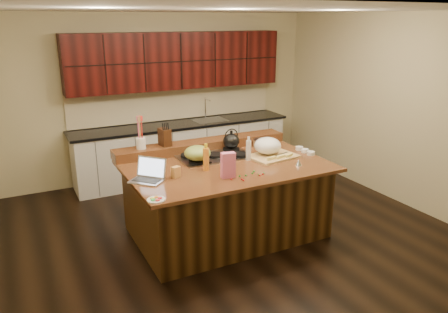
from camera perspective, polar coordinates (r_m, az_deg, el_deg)
name	(u,v)px	position (r m, az deg, el deg)	size (l,w,h in m)	color
room	(226,130)	(5.17, 0.25, 3.55)	(5.52, 5.02, 2.72)	black
island	(226,199)	(5.46, 0.24, -5.51)	(2.40, 1.60, 0.92)	black
back_ledge	(202,145)	(5.88, -2.86, 1.53)	(2.40, 0.30, 0.12)	black
cooktop	(215,156)	(5.54, -1.17, 0.06)	(0.92, 0.52, 0.05)	gray
back_counter	(181,120)	(7.36, -5.59, 4.78)	(3.70, 0.66, 2.40)	silver
kettle	(231,141)	(5.75, 0.96, 2.04)	(0.22, 0.22, 0.20)	black
green_bowl	(197,153)	(5.28, -3.50, 0.46)	(0.32, 0.32, 0.18)	olive
laptop	(149,175)	(4.82, -9.79, -2.33)	(0.43, 0.44, 0.24)	#B7B7BC
oil_bottle	(206,159)	(5.04, -2.36, -0.36)	(0.07, 0.07, 0.27)	orange
vinegar_bottle	(248,150)	(5.41, 3.22, 0.82)	(0.06, 0.06, 0.25)	silver
wooden_tray	(269,148)	(5.59, 5.87, 1.10)	(0.65, 0.52, 0.24)	tan
ramekin_a	(311,153)	(5.75, 11.28, 0.44)	(0.10, 0.10, 0.04)	white
ramekin_b	(305,151)	(5.84, 10.54, 0.75)	(0.10, 0.10, 0.04)	white
ramekin_c	(299,148)	(5.94, 9.81, 1.07)	(0.10, 0.10, 0.04)	white
strainer_bowl	(262,144)	(6.00, 4.96, 1.67)	(0.24, 0.24, 0.09)	#996B3F
kitchen_timer	(299,163)	(5.31, 9.71, -0.79)	(0.08, 0.08, 0.07)	silver
pink_bag	(228,165)	(4.80, 0.54, -1.14)	(0.15, 0.08, 0.29)	pink
candy_plate	(156,200)	(4.31, -8.86, -5.60)	(0.18, 0.18, 0.01)	white
package_box	(176,172)	(4.86, -6.31, -2.03)	(0.09, 0.06, 0.13)	#CB9047
utensil_crock	(141,143)	(5.57, -10.79, 1.71)	(0.12, 0.12, 0.14)	white
knife_block	(165,137)	(5.65, -7.75, 2.52)	(0.11, 0.18, 0.22)	black
gumdrop_0	(260,175)	(4.91, 4.69, -2.45)	(0.02, 0.02, 0.02)	red
gumdrop_1	(254,171)	(5.03, 3.94, -1.93)	(0.02, 0.02, 0.02)	#198C26
gumdrop_2	(244,180)	(4.75, 2.57, -3.11)	(0.02, 0.02, 0.02)	red
gumdrop_3	(252,173)	(4.96, 3.73, -2.19)	(0.02, 0.02, 0.02)	#198C26
gumdrop_4	(235,174)	(4.93, 1.46, -2.30)	(0.02, 0.02, 0.02)	red
gumdrop_5	(240,176)	(4.87, 2.06, -2.55)	(0.02, 0.02, 0.02)	#198C26
gumdrop_6	(263,174)	(4.95, 5.09, -2.29)	(0.02, 0.02, 0.02)	red
gumdrop_7	(259,175)	(4.92, 4.60, -2.40)	(0.02, 0.02, 0.02)	#198C26
gumdrop_8	(231,179)	(4.77, 0.98, -2.97)	(0.02, 0.02, 0.02)	red
gumdrop_9	(264,173)	(4.97, 5.18, -2.18)	(0.02, 0.02, 0.02)	#198C26
gumdrop_10	(242,179)	(4.78, 2.34, -2.96)	(0.02, 0.02, 0.02)	red
gumdrop_11	(246,175)	(4.89, 2.86, -2.49)	(0.02, 0.02, 0.02)	#198C26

